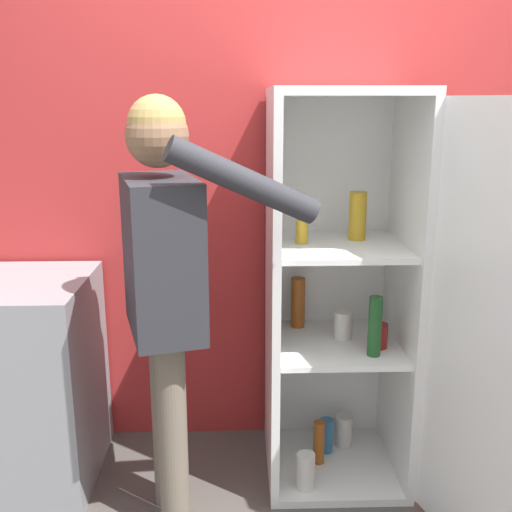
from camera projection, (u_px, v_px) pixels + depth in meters
wall_back at (293, 188)px, 2.85m from camera, size 7.00×0.06×2.55m
refrigerator at (363, 301)px, 2.54m from camera, size 0.81×1.20×1.73m
person at (165, 266)px, 2.24m from camera, size 0.76×0.58×1.70m
counter at (3, 381)px, 2.66m from camera, size 0.80×0.64×0.93m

